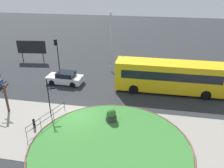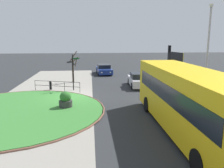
# 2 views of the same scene
# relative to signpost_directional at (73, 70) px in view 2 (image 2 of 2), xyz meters

# --- Properties ---
(ground) EXTENTS (120.00, 120.00, 0.00)m
(ground) POSITION_rel_signpost_directional_xyz_m (2.42, 0.08, -2.00)
(ground) COLOR #282B2D
(sidewalk_paving) EXTENTS (32.00, 7.69, 0.02)m
(sidewalk_paving) POSITION_rel_signpost_directional_xyz_m (2.42, -2.08, -1.99)
(sidewalk_paving) COLOR gray
(sidewalk_paving) RESTS_ON ground
(grass_island) EXTENTS (11.58, 11.58, 0.10)m
(grass_island) POSITION_rel_signpost_directional_xyz_m (6.10, -3.37, -1.95)
(grass_island) COLOR #387A33
(grass_island) RESTS_ON ground
(grass_kerb_ring) EXTENTS (11.89, 11.89, 0.11)m
(grass_kerb_ring) POSITION_rel_signpost_directional_xyz_m (6.10, -3.37, -1.94)
(grass_kerb_ring) COLOR brown
(grass_kerb_ring) RESTS_ON ground
(signpost_directional) EXTENTS (0.94, 1.10, 3.42)m
(signpost_directional) POSITION_rel_signpost_directional_xyz_m (0.00, 0.00, 0.00)
(signpost_directional) COLOR black
(signpost_directional) RESTS_ON ground
(bollard_foreground) EXTENTS (0.20, 0.20, 0.85)m
(bollard_foreground) POSITION_rel_signpost_directional_xyz_m (-0.46, -2.21, -1.56)
(bollard_foreground) COLOR black
(bollard_foreground) RESTS_ON ground
(railing_grass_edge) EXTENTS (1.43, 4.30, 0.97)m
(railing_grass_edge) POSITION_rel_signpost_directional_xyz_m (0.36, -1.50, -1.35)
(railing_grass_edge) COLOR black
(railing_grass_edge) RESTS_ON ground
(bus_yellow) EXTENTS (11.33, 2.65, 3.28)m
(bus_yellow) POSITION_rel_signpost_directional_xyz_m (10.53, 6.57, -0.24)
(bus_yellow) COLOR yellow
(bus_yellow) RESTS_ON ground
(car_near_lane) EXTENTS (4.11, 1.96, 1.42)m
(car_near_lane) POSITION_rel_signpost_directional_xyz_m (-1.14, 6.52, -1.33)
(car_near_lane) COLOR silver
(car_near_lane) RESTS_ON ground
(car_far_lane) EXTENTS (4.57, 2.13, 1.31)m
(car_far_lane) POSITION_rel_signpost_directional_xyz_m (-9.98, 3.49, -1.38)
(car_far_lane) COLOR navy
(car_far_lane) RESTS_ON ground
(traffic_light_near) EXTENTS (0.49, 0.28, 4.09)m
(traffic_light_near) POSITION_rel_signpost_directional_xyz_m (-3.68, 10.54, 0.99)
(traffic_light_near) COLOR black
(traffic_light_near) RESTS_ON ground
(lamppost_tall) EXTENTS (0.32, 0.32, 7.51)m
(lamppost_tall) POSITION_rel_signpost_directional_xyz_m (3.36, 11.21, 2.05)
(lamppost_tall) COLOR #B7B7BC
(lamppost_tall) RESTS_ON ground
(billboard_left) EXTENTS (4.19, 0.67, 3.06)m
(billboard_left) POSITION_rel_signpost_directional_xyz_m (-8.69, 13.15, 0.07)
(billboard_left) COLOR black
(billboard_left) RESTS_ON ground
(planter_near_signpost) EXTENTS (0.94, 0.94, 1.20)m
(planter_near_signpost) POSITION_rel_signpost_directional_xyz_m (5.55, -0.16, -1.45)
(planter_near_signpost) COLOR #383838
(planter_near_signpost) RESTS_ON ground
(street_tree_bare) EXTENTS (0.88, 1.07, 3.50)m
(street_tree_bare) POSITION_rel_signpost_directional_xyz_m (-4.06, -0.28, -0.37)
(street_tree_bare) COLOR #423323
(street_tree_bare) RESTS_ON ground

